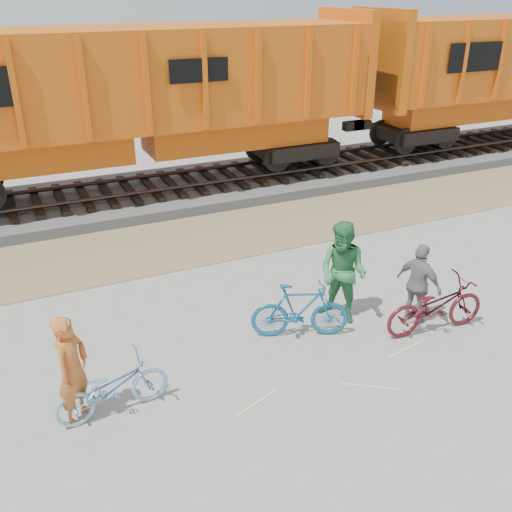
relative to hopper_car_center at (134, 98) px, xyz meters
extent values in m
plane|color=#9E9E99|center=(0.27, -9.00, -3.01)|extent=(120.00, 120.00, 0.00)
cube|color=#8E7D58|center=(0.27, -3.50, -3.00)|extent=(120.00, 3.00, 0.02)
cube|color=slate|center=(0.27, 0.00, -2.86)|extent=(120.00, 4.00, 0.30)
cube|color=black|center=(0.27, 0.00, -2.65)|extent=(0.22, 2.60, 0.12)
cube|color=black|center=(6.77, 0.00, -2.65)|extent=(0.22, 2.60, 0.12)
cylinder|color=#382821|center=(0.27, -0.72, -2.53)|extent=(120.00, 0.12, 0.12)
cylinder|color=#382821|center=(0.27, 0.72, -2.53)|extent=(120.00, 0.12, 0.12)
cube|color=black|center=(0.00, 0.00, -2.07)|extent=(11.20, 2.20, 0.80)
cube|color=#D45B0F|center=(0.00, 0.00, -1.22)|extent=(11.76, 1.65, 0.90)
cube|color=#D45B0F|center=(0.00, 0.00, 0.53)|extent=(14.00, 3.00, 2.60)
cube|color=#C6530C|center=(6.85, 0.00, 0.63)|extent=(0.30, 3.06, 3.10)
cube|color=#C6530C|center=(8.15, 0.00, 0.63)|extent=(0.30, 3.06, 3.10)
cube|color=black|center=(10.80, -1.58, 0.73)|extent=(2.20, 0.04, 0.90)
imported|color=#7BB2DE|center=(-2.77, -9.09, -2.55)|extent=(1.77, 0.77, 0.91)
imported|color=#155B83|center=(0.75, -8.42, -2.47)|extent=(1.84, 1.12, 1.07)
imported|color=#541519|center=(3.09, -9.31, -2.48)|extent=(2.05, 0.88, 1.05)
imported|color=#C46227|center=(-3.27, -8.99, -2.14)|extent=(0.72, 0.75, 1.73)
imported|color=#307C47|center=(1.75, -8.22, -2.01)|extent=(1.13, 1.21, 1.98)
imported|color=gray|center=(2.99, -8.91, -2.20)|extent=(0.64, 1.01, 1.61)
camera|label=1|loc=(-3.65, -16.13, 2.83)|focal=40.00mm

